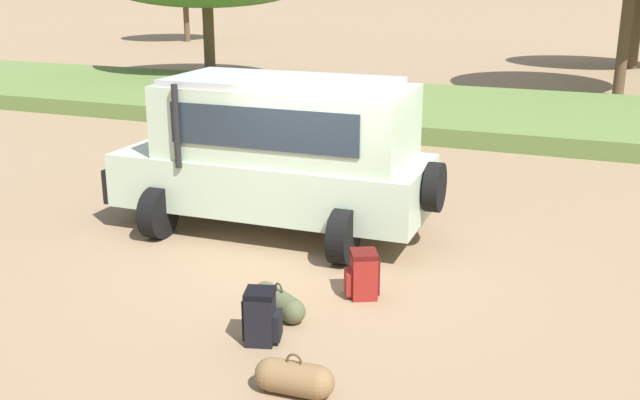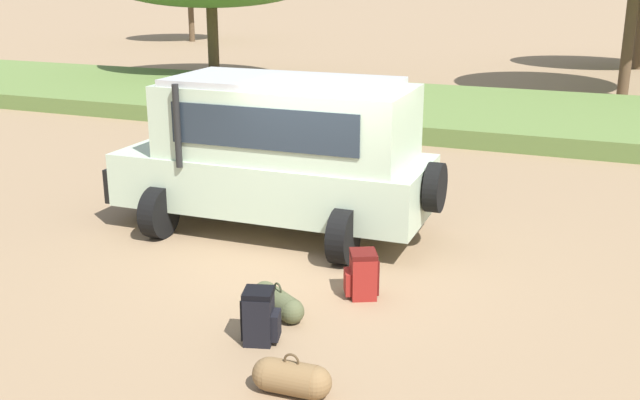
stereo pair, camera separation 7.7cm
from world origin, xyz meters
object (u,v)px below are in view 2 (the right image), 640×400
duffel_bag_low_black_case (292,378)px  duffel_bag_soft_canvas (278,302)px  safari_vehicle (279,152)px  backpack_cluster_center (362,275)px  backpack_beside_front_wheel (260,317)px

duffel_bag_low_black_case → duffel_bag_soft_canvas: (-0.90, 1.58, -0.02)m
safari_vehicle → duffel_bag_soft_canvas: size_ratio=6.46×
backpack_cluster_center → safari_vehicle: bearing=136.9°
backpack_cluster_center → duffel_bag_soft_canvas: (-0.78, -0.86, -0.15)m
backpack_beside_front_wheel → duffel_bag_soft_canvas: 0.75m
backpack_beside_front_wheel → backpack_cluster_center: size_ratio=1.03×
backpack_beside_front_wheel → duffel_bag_soft_canvas: bearing=99.6°
backpack_cluster_center → duffel_bag_low_black_case: bearing=-87.2°
duffel_bag_soft_canvas → backpack_beside_front_wheel: bearing=-80.4°
safari_vehicle → duffel_bag_low_black_case: safari_vehicle is taller
backpack_cluster_center → duffel_bag_soft_canvas: 1.17m
backpack_beside_front_wheel → duffel_bag_low_black_case: 1.16m
safari_vehicle → backpack_cluster_center: (2.05, -1.92, -1.00)m
duffel_bag_low_black_case → safari_vehicle: bearing=116.4°
backpack_cluster_center → duffel_bag_soft_canvas: backpack_cluster_center is taller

